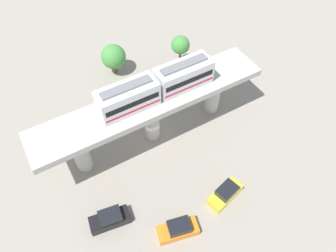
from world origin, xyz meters
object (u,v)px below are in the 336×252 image
train (156,86)px  tree_mid_lot (114,57)px  tree_near_viaduct (180,45)px  parked_car_yellow (225,194)px  parked_car_black (110,219)px  parked_car_orange (178,229)px

train → tree_mid_lot: train is taller
tree_mid_lot → tree_near_viaduct: bearing=68.9°
parked_car_yellow → parked_car_black: size_ratio=1.02×
parked_car_orange → parked_car_yellow: size_ratio=1.00×
parked_car_black → tree_mid_lot: (-21.16, 10.20, 2.27)m
train → parked_car_black: (7.88, -10.16, -7.60)m
parked_car_yellow → tree_near_viaduct: 22.75m
train → parked_car_orange: (12.41, -4.57, -7.60)m
parked_car_orange → parked_car_yellow: bearing=110.5°
train → parked_car_black: bearing=-52.2°
parked_car_yellow → tree_near_viaduct: size_ratio=0.85×
tree_near_viaduct → parked_car_yellow: bearing=-18.6°
parked_car_yellow → tree_near_viaduct: (-21.36, 7.19, 3.12)m
parked_car_orange → parked_car_yellow: 6.65m
parked_car_black → tree_mid_lot: 23.60m
train → tree_near_viaduct: size_ratio=2.57×
parked_car_orange → tree_near_viaduct: 26.27m
parked_car_orange → tree_mid_lot: size_ratio=0.94×
parked_car_orange → parked_car_black: 7.20m
train → tree_near_viaduct: bearing=136.6°
tree_near_viaduct → tree_mid_lot: (-3.54, -9.18, -0.85)m
train → parked_car_yellow: (11.62, 2.04, -7.60)m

